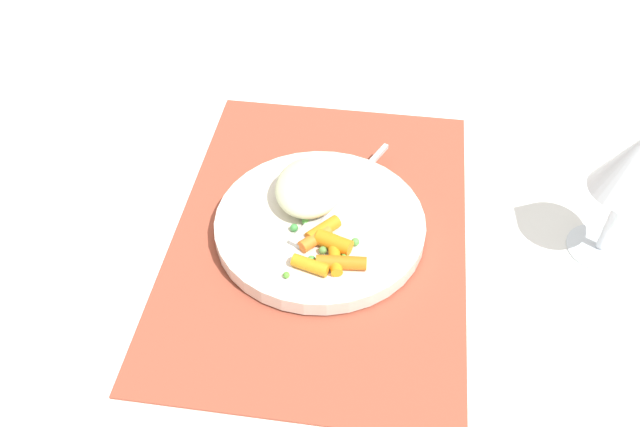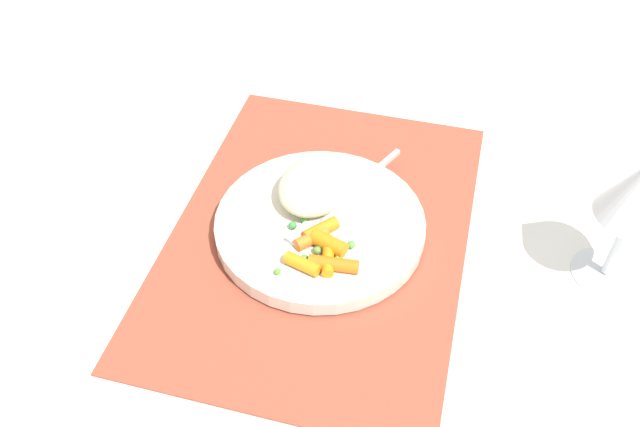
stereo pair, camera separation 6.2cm
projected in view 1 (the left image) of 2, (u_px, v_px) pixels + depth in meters
The scene contains 8 objects.
ground_plane at pixel (320, 234), 0.78m from camera, with size 2.40×2.40×0.00m, color white.
placemat at pixel (320, 232), 0.78m from camera, with size 0.47×0.33×0.01m, color #9E4733.
plate at pixel (320, 225), 0.77m from camera, with size 0.24×0.24×0.02m, color silver.
rice_mound at pixel (309, 187), 0.78m from camera, with size 0.10×0.08×0.04m, color beige.
carrot_portion at pixel (327, 248), 0.73m from camera, with size 0.08×0.08×0.02m.
pea_scatter at pixel (320, 246), 0.73m from camera, with size 0.09×0.08×0.01m.
fork at pixel (334, 202), 0.78m from camera, with size 0.19×0.10×0.01m.
wine_glass at pixel (635, 167), 0.68m from camera, with size 0.08×0.08×0.17m.
Camera 1 is at (0.53, 0.07, 0.58)m, focal length 38.07 mm.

